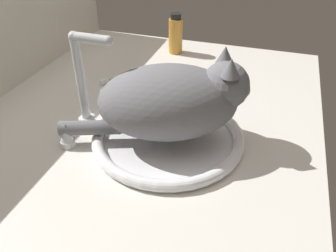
% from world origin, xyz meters
% --- Properties ---
extents(countertop, '(1.15, 0.82, 0.03)m').
position_xyz_m(countertop, '(0.00, 0.00, 0.01)').
color(countertop, silver).
rests_on(countertop, ground).
extents(sink_basin, '(0.33, 0.33, 0.02)m').
position_xyz_m(sink_basin, '(-0.03, -0.08, 0.04)').
color(sink_basin, white).
rests_on(sink_basin, countertop).
extents(faucet, '(0.20, 0.11, 0.23)m').
position_xyz_m(faucet, '(-0.03, 0.12, 0.12)').
color(faucet, silver).
rests_on(faucet, countertop).
extents(cat, '(0.28, 0.39, 0.18)m').
position_xyz_m(cat, '(-0.03, -0.09, 0.13)').
color(cat, slate).
rests_on(cat, sink_basin).
extents(amber_bottle, '(0.05, 0.05, 0.13)m').
position_xyz_m(amber_bottle, '(0.45, 0.05, 0.09)').
color(amber_bottle, gold).
rests_on(amber_bottle, countertop).
extents(toothbrush, '(0.16, 0.09, 0.02)m').
position_xyz_m(toothbrush, '(0.22, 0.15, 0.04)').
color(toothbrush, '#3FB266').
rests_on(toothbrush, countertop).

